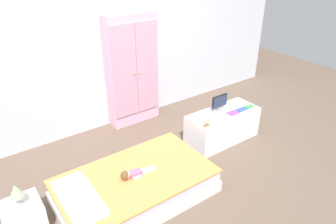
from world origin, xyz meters
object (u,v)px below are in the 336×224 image
at_px(wardrobe, 132,71).
at_px(tv_stand, 222,126).
at_px(tv_monitor, 220,102).
at_px(bed, 136,186).
at_px(nightstand, 24,219).
at_px(book_blue, 242,110).
at_px(table_lamp, 16,192).
at_px(book_purple, 233,113).
at_px(book_green, 249,107).
at_px(rocking_horse_toy, 207,122).
at_px(doll, 132,174).

xyz_separation_m(wardrobe, tv_stand, (0.71, -1.19, -0.60)).
height_order(wardrobe, tv_monitor, wardrobe).
height_order(bed, wardrobe, wardrobe).
bearing_deg(tv_monitor, nightstand, -176.34).
bearing_deg(tv_monitor, book_blue, -33.91).
relative_size(bed, tv_monitor, 6.43).
bearing_deg(table_lamp, tv_monitor, 3.66).
distance_m(bed, table_lamp, 1.16).
relative_size(book_purple, book_green, 1.22).
xyz_separation_m(rocking_horse_toy, book_purple, (0.50, 0.04, -0.05)).
relative_size(bed, book_purple, 10.71).
bearing_deg(table_lamp, tv_stand, 2.02).
relative_size(table_lamp, wardrobe, 0.14).
relative_size(tv_stand, tv_monitor, 4.06).
height_order(rocking_horse_toy, book_blue, rocking_horse_toy).
height_order(table_lamp, wardrobe, wardrobe).
distance_m(wardrobe, book_blue, 1.64).
bearing_deg(bed, table_lamp, 170.22).
bearing_deg(doll, wardrobe, 58.99).
bearing_deg(book_blue, table_lamp, 179.90).
bearing_deg(tv_stand, doll, -169.90).
height_order(tv_stand, book_purple, book_purple).
xyz_separation_m(bed, table_lamp, (-1.09, 0.19, 0.36)).
relative_size(doll, nightstand, 1.13).
height_order(doll, rocking_horse_toy, rocking_horse_toy).
distance_m(bed, wardrobe, 1.83).
height_order(doll, table_lamp, table_lamp).
height_order(doll, book_blue, book_blue).
distance_m(bed, book_blue, 1.83).
distance_m(wardrobe, tv_monitor, 1.34).
xyz_separation_m(table_lamp, book_green, (3.04, -0.01, -0.06)).
xyz_separation_m(doll, book_green, (1.99, 0.18, 0.12)).
height_order(table_lamp, tv_monitor, tv_monitor).
distance_m(nightstand, book_purple, 2.73).
distance_m(doll, book_green, 2.00).
bearing_deg(book_purple, tv_monitor, 118.37).
height_order(nightstand, tv_monitor, tv_monitor).
bearing_deg(bed, book_blue, 5.81).
height_order(table_lamp, book_blue, table_lamp).
xyz_separation_m(wardrobe, book_green, (1.10, -1.29, -0.38)).
bearing_deg(rocking_horse_toy, bed, -172.78).
relative_size(nightstand, book_green, 2.80).
bearing_deg(tv_stand, book_blue, -22.24).
bearing_deg(doll, table_lamp, 169.71).
xyz_separation_m(bed, wardrobe, (0.84, 1.47, 0.68)).
bearing_deg(doll, nightstand, 169.71).
relative_size(nightstand, tv_stand, 0.34).
relative_size(rocking_horse_toy, book_green, 0.98).
bearing_deg(book_blue, tv_stand, 157.76).
bearing_deg(book_green, wardrobe, 130.57).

